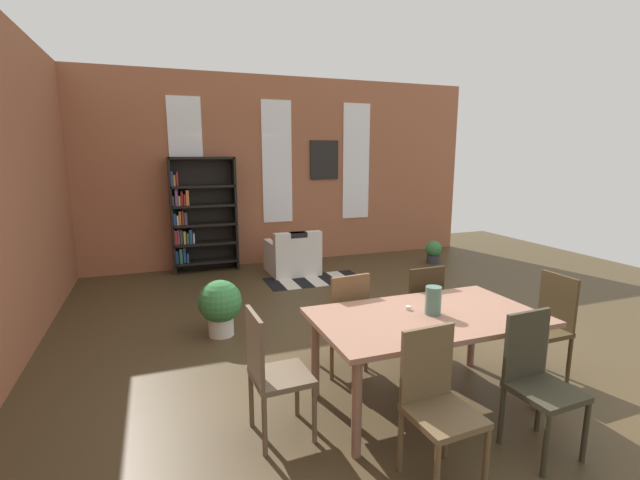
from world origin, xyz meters
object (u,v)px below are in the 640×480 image
(dining_chair_near_left, at_px, (437,400))
(dining_chair_far_right, at_px, (419,308))
(dining_chair_far_left, at_px, (344,319))
(potted_plant_by_shelf, at_px, (220,305))
(dining_chair_head_right, at_px, (546,323))
(bookshelf_tall, at_px, (199,216))
(dining_table, at_px, (427,324))
(potted_plant_corner, at_px, (434,251))
(armchair_white, at_px, (293,257))
(dining_chair_head_left, at_px, (271,370))
(vase_on_table, at_px, (433,300))
(dining_chair_near_right, at_px, (537,378))

(dining_chair_near_left, bearing_deg, dining_chair_far_right, 61.04)
(dining_chair_far_left, relative_size, potted_plant_by_shelf, 1.49)
(dining_chair_head_right, distance_m, bookshelf_tall, 5.56)
(dining_table, height_order, potted_plant_corner, dining_table)
(bookshelf_tall, bearing_deg, armchair_white, -25.91)
(bookshelf_tall, xyz_separation_m, armchair_white, (1.44, -0.70, -0.69))
(dining_chair_head_left, bearing_deg, armchair_white, 71.26)
(dining_chair_head_left, height_order, bookshelf_tall, bookshelf_tall)
(dining_table, height_order, dining_chair_far_right, dining_chair_far_right)
(dining_chair_far_right, height_order, dining_chair_head_right, same)
(dining_chair_head_left, height_order, armchair_white, dining_chair_head_left)
(dining_chair_head_right, bearing_deg, dining_chair_head_left, -179.90)
(dining_chair_far_right, height_order, potted_plant_by_shelf, dining_chair_far_right)
(dining_chair_near_left, xyz_separation_m, potted_plant_corner, (3.23, 4.71, -0.29))
(dining_chair_far_right, distance_m, dining_chair_near_left, 1.67)
(dining_table, height_order, dining_chair_far_left, dining_chair_far_left)
(bookshelf_tall, distance_m, armchair_white, 1.75)
(bookshelf_tall, relative_size, potted_plant_by_shelf, 3.07)
(dining_chair_far_left, distance_m, dining_chair_head_left, 1.14)
(dining_chair_far_right, relative_size, bookshelf_tall, 0.49)
(dining_table, relative_size, dining_chair_far_right, 1.88)
(dining_chair_far_left, distance_m, dining_chair_far_right, 0.80)
(dining_table, xyz_separation_m, dining_chair_far_right, (0.40, 0.73, -0.16))
(armchair_white, height_order, potted_plant_by_shelf, armchair_white)
(dining_chair_far_right, height_order, dining_chair_near_left, same)
(dining_chair_far_left, distance_m, bookshelf_tall, 4.30)
(dining_table, distance_m, bookshelf_tall, 5.09)
(dining_chair_far_left, bearing_deg, dining_chair_head_left, -139.86)
(dining_chair_far_right, relative_size, dining_chair_near_left, 1.00)
(vase_on_table, height_order, dining_chair_far_right, vase_on_table)
(dining_chair_far_right, distance_m, dining_chair_head_right, 1.13)
(dining_chair_near_left, height_order, potted_plant_corner, dining_chair_near_left)
(vase_on_table, distance_m, potted_plant_by_shelf, 2.47)
(bookshelf_tall, distance_m, potted_plant_corner, 4.27)
(vase_on_table, bearing_deg, dining_chair_far_right, 64.21)
(dining_table, distance_m, armchair_white, 4.24)
(vase_on_table, height_order, armchair_white, vase_on_table)
(dining_chair_near_right, relative_size, dining_chair_head_left, 1.00)
(potted_plant_by_shelf, height_order, potted_plant_corner, potted_plant_by_shelf)
(potted_plant_corner, bearing_deg, vase_on_table, -124.88)
(vase_on_table, bearing_deg, dining_chair_near_right, -64.58)
(vase_on_table, xyz_separation_m, armchair_white, (0.12, 4.22, -0.59))
(dining_table, distance_m, dining_chair_far_left, 0.85)
(dining_chair_near_right, xyz_separation_m, dining_chair_head_left, (-1.66, 0.73, 0.00))
(dining_chair_near_right, bearing_deg, dining_chair_near_left, -180.00)
(vase_on_table, xyz_separation_m, dining_chair_head_left, (-1.32, -0.00, -0.36))
(potted_plant_corner, bearing_deg, dining_chair_near_right, -117.26)
(dining_table, height_order, vase_on_table, vase_on_table)
(vase_on_table, height_order, dining_chair_head_right, vase_on_table)
(dining_chair_far_right, distance_m, bookshelf_tall, 4.54)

